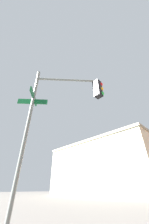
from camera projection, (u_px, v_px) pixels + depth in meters
The scene contains 2 objects.
traffic_signal_near at pixel (64, 103), 4.83m from camera, with size 2.22×2.60×5.49m.
building_stucco at pixel (121, 171), 27.48m from camera, with size 19.84×23.22×8.59m.
Camera 1 is at (-2.72, -8.60, 1.07)m, focal length 20.28 mm.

